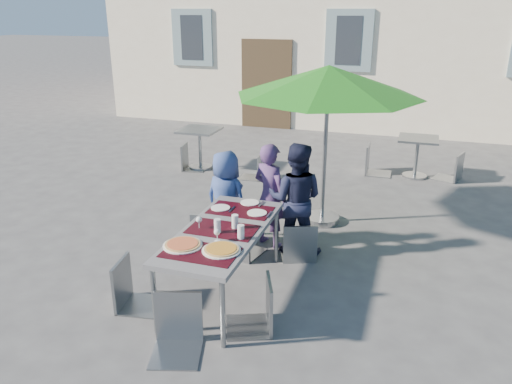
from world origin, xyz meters
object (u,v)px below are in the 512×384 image
(child_0, at_px, (226,199))
(cafe_table_1, at_px, (417,151))
(dining_table, at_px, (223,234))
(chair_0, at_px, (209,207))
(pizza_near_left, at_px, (183,245))
(chair_2, at_px, (300,219))
(bg_chair_r_1, at_px, (456,150))
(patio_umbrella, at_px, (328,82))
(child_1, at_px, (270,195))
(pizza_near_right, at_px, (221,249))
(bg_chair_r_0, at_px, (255,152))
(chair_5, at_px, (175,292))
(bg_chair_l_0, at_px, (189,142))
(cafe_table_0, at_px, (200,141))
(child_2, at_px, (296,199))
(chair_4, at_px, (259,276))
(bg_chair_l_1, at_px, (375,142))
(chair_3, at_px, (129,257))
(chair_1, at_px, (238,212))

(child_0, distance_m, cafe_table_1, 4.31)
(dining_table, height_order, chair_0, chair_0)
(dining_table, height_order, pizza_near_left, pizza_near_left)
(chair_2, distance_m, bg_chair_r_1, 4.27)
(patio_umbrella, bearing_deg, child_1, -118.89)
(pizza_near_right, relative_size, chair_2, 0.40)
(bg_chair_r_0, bearing_deg, chair_5, -80.00)
(chair_5, height_order, bg_chair_l_0, chair_5)
(pizza_near_left, distance_m, cafe_table_0, 4.94)
(chair_5, bearing_deg, child_2, 76.21)
(chair_4, relative_size, bg_chair_l_1, 0.93)
(pizza_near_left, height_order, chair_2, chair_2)
(child_0, relative_size, bg_chair_l_1, 1.22)
(child_1, relative_size, cafe_table_1, 1.84)
(child_0, xyz_separation_m, chair_3, (-0.40, -1.66, -0.06))
(child_1, relative_size, bg_chair_r_1, 1.42)
(chair_1, relative_size, bg_chair_r_1, 1.05)
(child_0, xyz_separation_m, bg_chair_l_1, (1.50, 3.63, -0.02))
(pizza_near_right, relative_size, cafe_table_0, 0.48)
(child_0, relative_size, cafe_table_1, 1.71)
(pizza_near_left, height_order, cafe_table_0, pizza_near_left)
(pizza_near_left, height_order, bg_chair_l_1, bg_chair_l_1)
(child_0, bearing_deg, child_2, -161.15)
(chair_3, relative_size, bg_chair_l_1, 0.94)
(child_1, distance_m, child_2, 0.38)
(child_0, relative_size, bg_chair_l_0, 1.37)
(child_2, xyz_separation_m, bg_chair_r_0, (-1.38, 2.62, -0.22))
(pizza_near_left, xyz_separation_m, bg_chair_l_0, (-2.05, 4.41, -0.23))
(bg_chair_r_1, bearing_deg, patio_umbrella, -125.73)
(pizza_near_right, xyz_separation_m, child_0, (-0.58, 1.59, -0.14))
(child_0, distance_m, bg_chair_l_0, 3.37)
(bg_chair_l_0, bearing_deg, cafe_table_1, 11.82)
(chair_4, xyz_separation_m, bg_chair_r_0, (-1.45, 4.29, -0.07))
(child_0, bearing_deg, bg_chair_r_1, -112.99)
(pizza_near_left, xyz_separation_m, pizza_near_right, (0.39, 0.02, -0.00))
(chair_3, distance_m, chair_4, 1.36)
(dining_table, distance_m, chair_2, 1.17)
(child_1, xyz_separation_m, chair_1, (-0.26, -0.46, -0.09))
(bg_chair_r_0, bearing_deg, bg_chair_l_0, 174.60)
(child_0, xyz_separation_m, bg_chair_r_0, (-0.49, 2.68, -0.14))
(pizza_near_left, height_order, bg_chair_l_0, bg_chair_l_0)
(child_1, height_order, cafe_table_1, child_1)
(patio_umbrella, bearing_deg, child_2, -97.98)
(dining_table, height_order, chair_3, chair_3)
(chair_2, height_order, chair_5, chair_5)
(cafe_table_0, bearing_deg, chair_4, -59.77)
(child_2, bearing_deg, cafe_table_0, -52.07)
(pizza_near_left, xyz_separation_m, chair_2, (0.81, 1.48, -0.23))
(child_2, distance_m, chair_5, 2.25)
(chair_2, relative_size, chair_3, 0.96)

